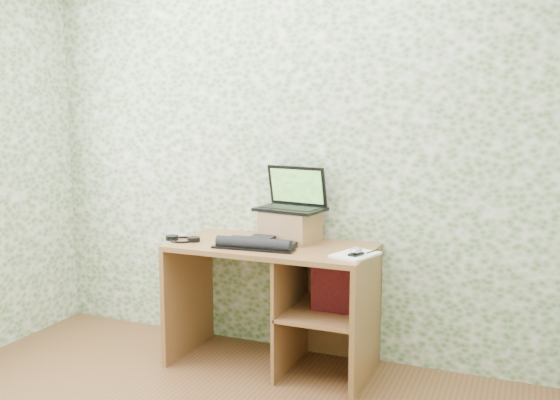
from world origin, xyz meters
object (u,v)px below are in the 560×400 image
at_px(riser, 290,226).
at_px(notepad, 355,255).
at_px(laptop, 293,200).
at_px(keyboard, 258,243).
at_px(desk, 286,288).

height_order(riser, notepad, riser).
height_order(laptop, keyboard, laptop).
xyz_separation_m(keyboard, notepad, (0.58, 0.01, -0.02)).
xyz_separation_m(desk, riser, (-0.02, 0.12, 0.36)).
relative_size(desk, keyboard, 2.43).
distance_m(riser, keyboard, 0.27).
distance_m(riser, notepad, 0.53).
distance_m(desk, keyboard, 0.34).
distance_m(riser, laptop, 0.16).
height_order(laptop, notepad, laptop).
xyz_separation_m(riser, keyboard, (-0.11, -0.24, -0.07)).
relative_size(desk, notepad, 4.52).
xyz_separation_m(laptop, notepad, (0.47, -0.27, -0.24)).
bearing_deg(riser, keyboard, -114.66).
bearing_deg(laptop, desk, -75.09).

